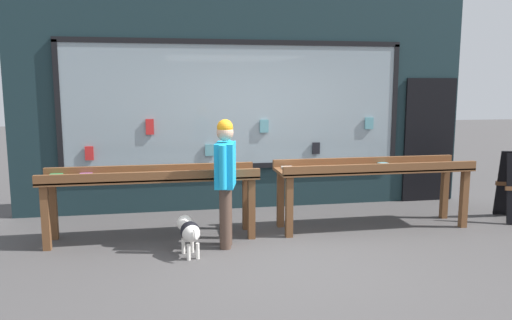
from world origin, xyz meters
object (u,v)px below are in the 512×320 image
person_browsing (225,174)px  small_dog (189,231)px  display_table_left (151,182)px  display_table_right (373,173)px

person_browsing → small_dog: size_ratio=2.60×
display_table_left → person_browsing: person_browsing is taller
display_table_left → small_dog: 0.95m
display_table_left → small_dog: (0.43, -0.72, -0.46)m
person_browsing → small_dog: 0.80m
person_browsing → small_dog: person_browsing is taller
person_browsing → small_dog: (-0.46, -0.23, -0.61)m
display_table_left → person_browsing: 1.03m
display_table_right → small_dog: display_table_right is taller
small_dog → display_table_left: bearing=19.3°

